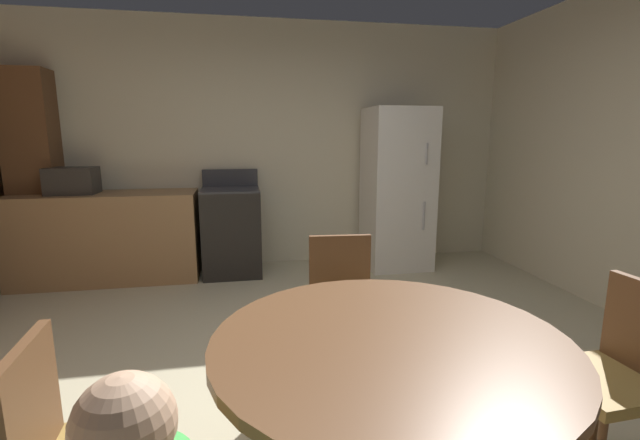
# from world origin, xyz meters

# --- Properties ---
(ground_plane) EXTENTS (14.00, 14.00, 0.00)m
(ground_plane) POSITION_xyz_m (0.00, 0.00, 0.00)
(ground_plane) COLOR beige
(wall_back) EXTENTS (5.73, 0.12, 2.70)m
(wall_back) POSITION_xyz_m (0.00, 2.82, 1.35)
(wall_back) COLOR beige
(wall_back) RESTS_ON ground
(kitchen_counter) EXTENTS (1.78, 0.60, 0.90)m
(kitchen_counter) POSITION_xyz_m (-1.68, 2.42, 0.45)
(kitchen_counter) COLOR #9E754C
(kitchen_counter) RESTS_ON ground
(pantry_column) EXTENTS (0.44, 0.36, 2.10)m
(pantry_column) POSITION_xyz_m (-2.35, 2.60, 1.05)
(pantry_column) COLOR brown
(pantry_column) RESTS_ON ground
(oven_range) EXTENTS (0.60, 0.60, 1.10)m
(oven_range) POSITION_xyz_m (-0.44, 2.42, 0.47)
(oven_range) COLOR black
(oven_range) RESTS_ON ground
(refrigerator) EXTENTS (0.68, 0.68, 1.76)m
(refrigerator) POSITION_xyz_m (1.38, 2.37, 0.88)
(refrigerator) COLOR white
(refrigerator) RESTS_ON ground
(microwave) EXTENTS (0.44, 0.32, 0.26)m
(microwave) POSITION_xyz_m (-1.95, 2.42, 1.03)
(microwave) COLOR #2D2B28
(microwave) RESTS_ON kitchen_counter
(dining_table) EXTENTS (1.28, 1.28, 0.76)m
(dining_table) POSITION_xyz_m (0.16, -0.85, 0.61)
(dining_table) COLOR brown
(dining_table) RESTS_ON ground
(chair_north) EXTENTS (0.43, 0.43, 0.87)m
(chair_north) POSITION_xyz_m (0.24, 0.19, 0.50)
(chair_north) COLOR brown
(chair_north) RESTS_ON ground
(chair_east) EXTENTS (0.42, 0.42, 0.87)m
(chair_east) POSITION_xyz_m (1.20, -0.80, 0.50)
(chair_east) COLOR brown
(chair_east) RESTS_ON ground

